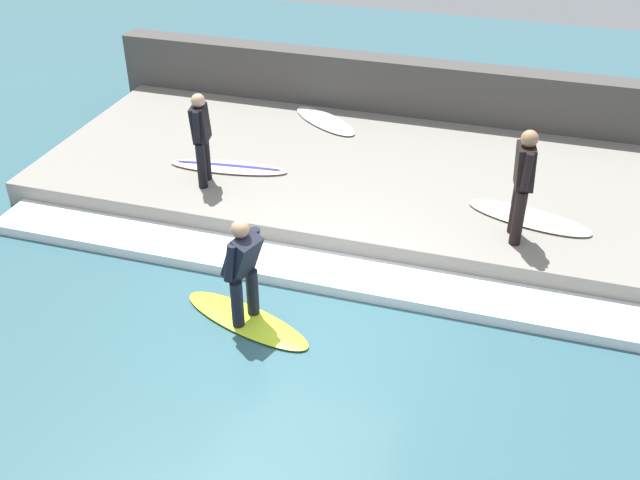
{
  "coord_description": "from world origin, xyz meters",
  "views": [
    {
      "loc": [
        -7.07,
        -2.43,
        6.04
      ],
      "look_at": [
        0.83,
        0.0,
        0.7
      ],
      "focal_mm": 42.0,
      "sensor_mm": 36.0,
      "label": 1
    }
  ],
  "objects_px": {
    "surfboard_waiting_near": "(229,167)",
    "surfboard_spare": "(325,121)",
    "surfer_waiting_far": "(523,180)",
    "surfer_waiting_near": "(201,134)",
    "surfboard_waiting_far": "(529,217)",
    "surfer_riding": "(243,266)",
    "surfboard_riding": "(246,320)"
  },
  "relations": [
    {
      "from": "surfboard_waiting_near",
      "to": "surfer_waiting_far",
      "type": "xyz_separation_m",
      "value": [
        -0.76,
        -4.63,
        0.89
      ]
    },
    {
      "from": "surfer_waiting_near",
      "to": "surfer_waiting_far",
      "type": "bearing_deg",
      "value": -92.45
    },
    {
      "from": "surfer_riding",
      "to": "surfer_waiting_near",
      "type": "relative_size",
      "value": 0.97
    },
    {
      "from": "surfboard_riding",
      "to": "surfboard_waiting_far",
      "type": "distance_m",
      "value": 4.41
    },
    {
      "from": "surfer_riding",
      "to": "surfer_waiting_near",
      "type": "height_order",
      "value": "surfer_waiting_near"
    },
    {
      "from": "surfboard_spare",
      "to": "surfer_riding",
      "type": "bearing_deg",
      "value": -173.88
    },
    {
      "from": "surfer_waiting_far",
      "to": "surfboard_spare",
      "type": "relative_size",
      "value": 1.01
    },
    {
      "from": "surfboard_waiting_far",
      "to": "surfer_waiting_near",
      "type": "bearing_deg",
      "value": 94.16
    },
    {
      "from": "surfboard_riding",
      "to": "surfer_riding",
      "type": "xyz_separation_m",
      "value": [
        0.0,
        0.0,
        0.83
      ]
    },
    {
      "from": "surfboard_riding",
      "to": "surfer_waiting_near",
      "type": "relative_size",
      "value": 1.34
    },
    {
      "from": "surfboard_waiting_near",
      "to": "surfboard_spare",
      "type": "relative_size",
      "value": 1.24
    },
    {
      "from": "surfboard_riding",
      "to": "surfboard_waiting_near",
      "type": "xyz_separation_m",
      "value": [
        3.15,
        1.55,
        0.39
      ]
    },
    {
      "from": "surfboard_riding",
      "to": "surfer_waiting_far",
      "type": "xyz_separation_m",
      "value": [
        2.39,
        -3.08,
        1.28
      ]
    },
    {
      "from": "surfer_riding",
      "to": "surfboard_spare",
      "type": "height_order",
      "value": "surfer_riding"
    },
    {
      "from": "surfer_riding",
      "to": "surfboard_waiting_near",
      "type": "height_order",
      "value": "surfer_riding"
    },
    {
      "from": "surfer_waiting_near",
      "to": "surfboard_spare",
      "type": "distance_m",
      "value": 3.11
    },
    {
      "from": "surfer_waiting_far",
      "to": "surfboard_waiting_far",
      "type": "distance_m",
      "value": 1.07
    },
    {
      "from": "surfboard_riding",
      "to": "surfboard_waiting_far",
      "type": "relative_size",
      "value": 1.04
    },
    {
      "from": "surfboard_riding",
      "to": "surfer_riding",
      "type": "distance_m",
      "value": 0.83
    },
    {
      "from": "surfer_waiting_near",
      "to": "surfboard_waiting_far",
      "type": "bearing_deg",
      "value": -85.84
    },
    {
      "from": "surfboard_spare",
      "to": "surfboard_waiting_far",
      "type": "bearing_deg",
      "value": -122.39
    },
    {
      "from": "surfer_riding",
      "to": "surfer_waiting_far",
      "type": "height_order",
      "value": "surfer_waiting_far"
    },
    {
      "from": "surfer_riding",
      "to": "surfboard_waiting_near",
      "type": "relative_size",
      "value": 0.72
    },
    {
      "from": "surfboard_riding",
      "to": "surfboard_waiting_far",
      "type": "bearing_deg",
      "value": -47.67
    },
    {
      "from": "surfboard_waiting_near",
      "to": "surfboard_waiting_far",
      "type": "bearing_deg",
      "value": -92.29
    },
    {
      "from": "surfboard_riding",
      "to": "surfboard_spare",
      "type": "distance_m",
      "value": 5.43
    },
    {
      "from": "surfer_waiting_far",
      "to": "surfer_waiting_near",
      "type": "bearing_deg",
      "value": 87.55
    },
    {
      "from": "surfboard_riding",
      "to": "surfer_riding",
      "type": "bearing_deg",
      "value": 0.0
    },
    {
      "from": "surfboard_riding",
      "to": "surfer_waiting_near",
      "type": "bearing_deg",
      "value": 33.37
    },
    {
      "from": "surfboard_spare",
      "to": "surfboard_waiting_near",
      "type": "bearing_deg",
      "value": 156.41
    },
    {
      "from": "surfer_waiting_far",
      "to": "surfboard_waiting_far",
      "type": "height_order",
      "value": "surfer_waiting_far"
    },
    {
      "from": "surfboard_waiting_near",
      "to": "surfboard_spare",
      "type": "xyz_separation_m",
      "value": [
        2.23,
        -0.98,
        -0.0
      ]
    }
  ]
}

